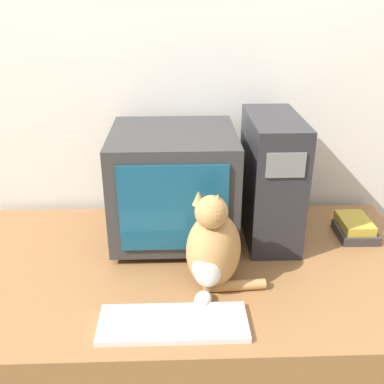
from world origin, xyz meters
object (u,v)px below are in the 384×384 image
at_px(cat, 213,248).
at_px(book_stack, 355,228).
at_px(computer_tower, 271,178).
at_px(pen, 126,308).
at_px(keyboard, 173,323).
at_px(crt_monitor, 174,184).

bearing_deg(cat, book_stack, 46.28).
bearing_deg(computer_tower, pen, -139.10).
xyz_separation_m(keyboard, cat, (0.13, 0.20, 0.13)).
bearing_deg(crt_monitor, book_stack, -2.44).
distance_m(crt_monitor, pen, 0.51).
bearing_deg(pen, cat, 23.50).
distance_m(cat, book_stack, 0.66).
distance_m(crt_monitor, computer_tower, 0.36).
xyz_separation_m(computer_tower, book_stack, (0.34, -0.03, -0.20)).
bearing_deg(book_stack, keyboard, -145.17).
distance_m(crt_monitor, keyboard, 0.56).
relative_size(keyboard, pen, 3.04).
relative_size(crt_monitor, keyboard, 1.06).
height_order(crt_monitor, keyboard, crt_monitor).
bearing_deg(book_stack, crt_monitor, 177.56).
bearing_deg(computer_tower, book_stack, -4.68).
bearing_deg(keyboard, computer_tower, 54.75).
xyz_separation_m(computer_tower, pen, (-0.51, -0.44, -0.23)).
distance_m(crt_monitor, cat, 0.36).
bearing_deg(pen, computer_tower, 40.90).
relative_size(keyboard, cat, 1.26).
relative_size(crt_monitor, cat, 1.33).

